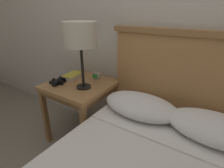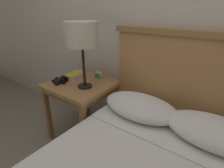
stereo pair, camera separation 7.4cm
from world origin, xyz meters
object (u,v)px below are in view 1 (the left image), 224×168
object	(u,v)px
table_lamp	(80,36)
binoculars_pair	(58,81)
book_on_nightstand	(72,76)
alarm_clock	(96,76)
nightstand	(81,91)

from	to	relation	value
table_lamp	binoculars_pair	size ratio (longest dim) A/B	3.47
table_lamp	book_on_nightstand	size ratio (longest dim) A/B	2.50
table_lamp	alarm_clock	size ratio (longest dim) A/B	8.00
nightstand	book_on_nightstand	size ratio (longest dim) A/B	2.78
binoculars_pair	alarm_clock	distance (m)	0.38
nightstand	binoculars_pair	bearing A→B (deg)	-142.84
book_on_nightstand	alarm_clock	xyz separation A→B (m)	(0.21, 0.12, 0.01)
table_lamp	binoculars_pair	xyz separation A→B (m)	(-0.26, -0.07, -0.43)
nightstand	book_on_nightstand	world-z (taller)	book_on_nightstand
alarm_clock	nightstand	bearing A→B (deg)	-106.63
book_on_nightstand	table_lamp	bearing A→B (deg)	-24.66
table_lamp	book_on_nightstand	world-z (taller)	table_lamp
alarm_clock	book_on_nightstand	bearing A→B (deg)	-150.56
book_on_nightstand	alarm_clock	size ratio (longest dim) A/B	3.20
table_lamp	nightstand	bearing A→B (deg)	148.89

